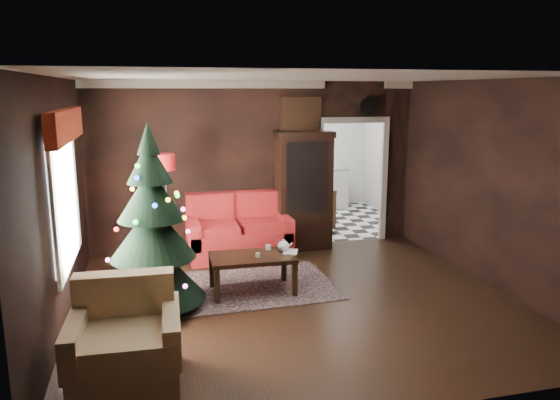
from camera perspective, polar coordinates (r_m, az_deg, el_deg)
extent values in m
plane|color=black|center=(6.92, 1.84, -10.86)|extent=(5.50, 5.50, 0.00)
plane|color=white|center=(6.39, 2.01, 13.01)|extent=(5.50, 5.50, 0.00)
plane|color=black|center=(8.91, -2.50, 3.60)|extent=(5.50, 0.00, 5.50)
plane|color=black|center=(4.24, 11.30, -5.74)|extent=(5.50, 0.00, 5.50)
plane|color=black|center=(6.35, -22.71, -0.61)|extent=(0.00, 5.50, 5.50)
plane|color=black|center=(7.72, 21.95, 1.51)|extent=(0.00, 5.50, 5.50)
cube|color=white|center=(6.52, -22.14, 0.20)|extent=(0.05, 1.60, 1.40)
cube|color=#A22E1A|center=(6.41, -21.99, 7.43)|extent=(0.12, 2.10, 0.35)
plane|color=white|center=(11.04, 4.66, -2.24)|extent=(3.00, 3.00, 0.00)
cube|color=white|center=(12.14, 2.59, 7.18)|extent=(0.70, 0.06, 0.70)
cube|color=#473142|center=(7.42, -2.89, -9.21)|extent=(2.25, 1.67, 0.01)
cylinder|color=white|center=(7.32, -1.27, -5.08)|extent=(0.08, 0.08, 0.07)
cylinder|color=white|center=(7.01, -2.38, -5.90)|extent=(0.08, 0.08, 0.05)
imported|color=#886D5E|center=(7.16, 0.41, -4.68)|extent=(0.18, 0.08, 0.25)
cylinder|color=white|center=(9.36, 9.45, 9.87)|extent=(0.32, 0.32, 0.06)
cube|color=#B77042|center=(8.97, 2.27, 9.11)|extent=(0.62, 0.05, 0.52)
cube|color=beige|center=(12.06, 2.88, 1.16)|extent=(1.80, 0.60, 0.90)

